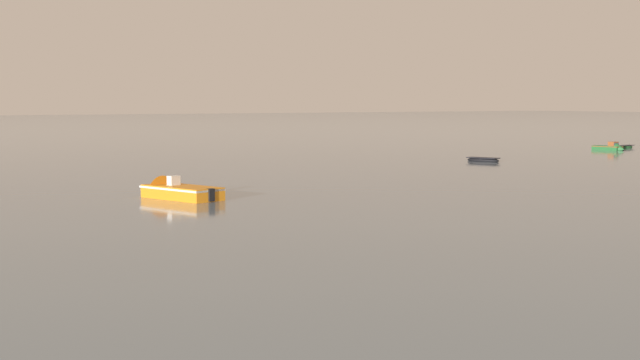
% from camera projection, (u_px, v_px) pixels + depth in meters
% --- Properties ---
extents(motorboat_moored_1, '(3.81, 6.99, 2.28)m').
position_uv_depth(motorboat_moored_1, '(172.00, 193.00, 60.21)').
color(motorboat_moored_1, orange).
rests_on(motorboat_moored_1, ground).
extents(motorboat_moored_2, '(1.98, 4.38, 1.61)m').
position_uv_depth(motorboat_moored_2, '(612.00, 148.00, 117.92)').
color(motorboat_moored_2, '#23602D').
rests_on(motorboat_moored_2, ground).
extents(rowboat_moored_6, '(3.44, 1.64, 0.52)m').
position_uv_depth(rowboat_moored_6, '(625.00, 147.00, 123.38)').
color(rowboat_moored_6, '#23602D').
rests_on(rowboat_moored_6, ground).
extents(rowboat_moored_7, '(2.25, 3.85, 0.58)m').
position_uv_depth(rowboat_moored_7, '(483.00, 160.00, 96.05)').
color(rowboat_moored_7, black).
rests_on(rowboat_moored_7, ground).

